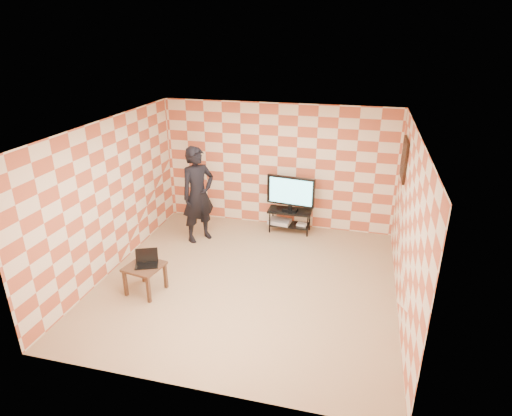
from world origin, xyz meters
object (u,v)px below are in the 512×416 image
at_px(person, 198,195).
at_px(tv_stand, 290,216).
at_px(tv, 291,192).
at_px(side_table, 145,270).

bearing_deg(person, tv_stand, -26.70).
bearing_deg(tv, tv_stand, 97.30).
bearing_deg(person, tv, -26.79).
relative_size(side_table, person, 0.32).
xyz_separation_m(tv, person, (-1.76, -0.81, 0.08)).
relative_size(tv, person, 0.52).
bearing_deg(tv_stand, side_table, -123.80).
distance_m(tv_stand, person, 2.03).
height_order(tv_stand, person, person).
xyz_separation_m(tv_stand, side_table, (-1.93, -2.88, 0.05)).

